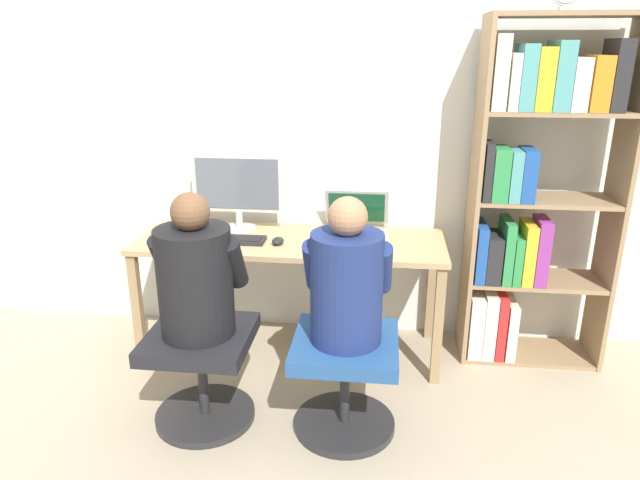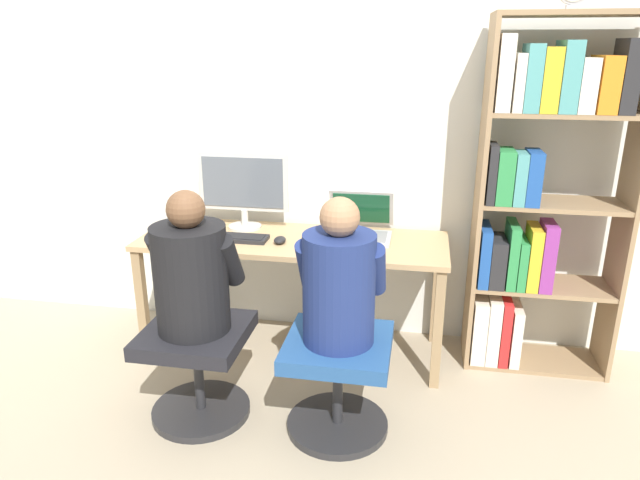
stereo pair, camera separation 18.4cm
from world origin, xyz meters
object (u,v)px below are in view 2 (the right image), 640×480
object	(u,v)px
office_chair_right	(338,375)
person_at_laptop	(339,282)
desktop_monitor	(243,188)
laptop	(359,227)
keyboard	(229,237)
bookshelf	(537,197)
person_at_monitor	(191,272)
office_chair_left	(198,362)

from	to	relation	value
office_chair_right	person_at_laptop	xyz separation A→B (m)	(0.00, 0.01, 0.47)
desktop_monitor	laptop	world-z (taller)	desktop_monitor
keyboard	bookshelf	size ratio (longest dim) A/B	0.23
person_at_monitor	laptop	bearing A→B (deg)	50.58
office_chair_right	laptop	bearing A→B (deg)	90.53
desktop_monitor	person_at_monitor	world-z (taller)	desktop_monitor
bookshelf	laptop	bearing A→B (deg)	177.50
office_chair_left	person_at_laptop	distance (m)	0.83
person_at_monitor	office_chair_left	bearing A→B (deg)	-90.00
office_chair_left	office_chair_right	xyz separation A→B (m)	(0.68, 0.01, 0.00)
keyboard	person_at_laptop	world-z (taller)	person_at_laptop
keyboard	bookshelf	bearing A→B (deg)	5.42
person_at_laptop	bookshelf	world-z (taller)	bookshelf
office_chair_left	bookshelf	distance (m)	1.92
desktop_monitor	person_at_monitor	xyz separation A→B (m)	(0.01, -0.85, -0.19)
office_chair_left	keyboard	bearing A→B (deg)	92.97
desktop_monitor	laptop	distance (m)	0.71
person_at_monitor	person_at_laptop	distance (m)	0.68
office_chair_right	bookshelf	world-z (taller)	bookshelf
desktop_monitor	office_chair_left	size ratio (longest dim) A/B	1.12
desktop_monitor	keyboard	world-z (taller)	desktop_monitor
person_at_laptop	office_chair_left	bearing A→B (deg)	-178.78
person_at_laptop	keyboard	bearing A→B (deg)	139.30
person_at_monitor	bookshelf	world-z (taller)	bookshelf
bookshelf	person_at_monitor	bearing A→B (deg)	-154.13
desktop_monitor	office_chair_right	size ratio (longest dim) A/B	1.12
desktop_monitor	person_at_laptop	world-z (taller)	desktop_monitor
laptop	person_at_laptop	world-z (taller)	person_at_laptop
person_at_monitor	keyboard	bearing A→B (deg)	92.99
office_chair_left	office_chair_right	world-z (taller)	same
keyboard	person_at_laptop	xyz separation A→B (m)	(0.72, -0.62, 0.04)
person_at_laptop	office_chair_right	bearing A→B (deg)	-90.00
office_chair_left	bookshelf	bearing A→B (deg)	26.03
laptop	keyboard	size ratio (longest dim) A/B	0.85
keyboard	office_chair_right	xyz separation A→B (m)	(0.72, -0.62, -0.42)
keyboard	office_chair_left	bearing A→B (deg)	-87.03
person_at_monitor	bookshelf	distance (m)	1.80
desktop_monitor	office_chair_right	bearing A→B (deg)	-50.54
office_chair_right	person_at_laptop	bearing A→B (deg)	90.00
desktop_monitor	keyboard	bearing A→B (deg)	-94.94
desktop_monitor	bookshelf	xyz separation A→B (m)	(1.62, -0.07, 0.04)
laptop	bookshelf	xyz separation A→B (m)	(0.93, -0.04, 0.23)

